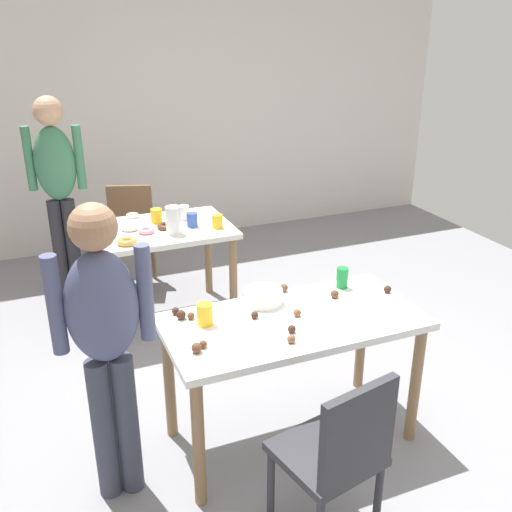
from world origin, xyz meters
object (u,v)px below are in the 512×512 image
dining_table_near (293,336)px  mixing_bowl (263,296)px  dining_table_far (164,242)px  pitcher_far (173,220)px  chair_far_table (130,231)px  chair_near_table (339,452)px  person_adult_far (57,179)px  soda_can (342,278)px  person_girl_near (105,333)px

dining_table_near → mixing_bowl: bearing=108.4°
dining_table_far → pitcher_far: 0.28m
mixing_bowl → chair_far_table: bearing=98.8°
chair_far_table → pitcher_far: 0.97m
chair_near_table → person_adult_far: size_ratio=0.53×
chair_near_table → soda_can: bearing=59.8°
dining_table_far → chair_far_table: 0.74m
dining_table_near → mixing_bowl: size_ratio=6.39×
pitcher_far → person_girl_near: bearing=-115.1°
person_girl_near → person_adult_far: bearing=89.8°
dining_table_far → chair_far_table: chair_far_table is taller
dining_table_far → mixing_bowl: (0.21, -1.42, 0.16)m
mixing_bowl → chair_near_table: bearing=-93.1°
dining_table_near → chair_far_table: chair_far_table is taller
person_adult_far → pitcher_far: 1.14m
chair_far_table → chair_near_table: bearing=-84.8°
person_girl_near → soda_can: (1.37, 0.27, -0.08)m
chair_near_table → person_girl_near: bearing=141.1°
dining_table_far → person_girl_near: bearing=-111.7°
chair_far_table → mixing_bowl: 2.18m
dining_table_near → soda_can: 0.51m
dining_table_far → person_adult_far: bearing=132.2°
dining_table_near → chair_far_table: size_ratio=1.54×
dining_table_near → soda_can: (0.42, 0.23, 0.16)m
soda_can → dining_table_far: bearing=116.5°
person_girl_near → soda_can: person_girl_near is taller
person_girl_near → chair_near_table: bearing=-38.9°
dining_table_near → dining_table_far: 1.67m
chair_near_table → pitcher_far: 2.22m
dining_table_far → soda_can: (0.70, -1.41, 0.18)m
person_girl_near → dining_table_far: bearing=68.3°
dining_table_far → pitcher_far: bearing=-75.4°
dining_table_near → chair_near_table: 0.73m
soda_can → person_girl_near: bearing=-168.9°
chair_far_table → person_girl_near: person_girl_near is taller
dining_table_far → chair_far_table: size_ratio=1.15×
chair_near_table → person_girl_near: person_girl_near is taller
dining_table_far → soda_can: bearing=-63.5°
mixing_bowl → pitcher_far: (-0.17, 1.26, 0.06)m
person_girl_near → mixing_bowl: person_girl_near is taller
soda_can → pitcher_far: size_ratio=0.60×
dining_table_far → person_adult_far: (-0.66, 0.73, 0.37)m
dining_table_near → chair_far_table: (-0.40, 2.36, -0.15)m
dining_table_near → mixing_bowl: mixing_bowl is taller
person_adult_far → person_girl_near: bearing=-90.2°
dining_table_near → pitcher_far: (-0.24, 1.48, 0.20)m
person_adult_far → mixing_bowl: 2.33m
dining_table_near → dining_table_far: same height
dining_table_far → pitcher_far: pitcher_far is taller
pitcher_far → person_adult_far: bearing=128.2°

